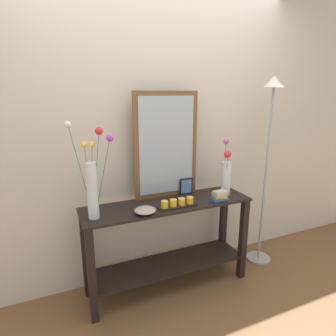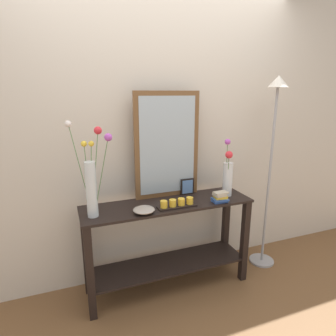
{
  "view_description": "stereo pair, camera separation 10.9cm",
  "coord_description": "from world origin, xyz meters",
  "px_view_note": "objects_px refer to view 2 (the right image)",
  "views": [
    {
      "loc": [
        -0.88,
        -2.02,
        1.67
      ],
      "look_at": [
        0.0,
        0.0,
        1.08
      ],
      "focal_mm": 30.57,
      "sensor_mm": 36.0,
      "label": 1
    },
    {
      "loc": [
        -0.78,
        -2.06,
        1.67
      ],
      "look_at": [
        0.0,
        0.0,
        1.08
      ],
      "focal_mm": 30.57,
      "sensor_mm": 36.0,
      "label": 2
    }
  ],
  "objects_px": {
    "vase_right": "(228,175)",
    "floor_lamp": "(273,143)",
    "mirror_leaning": "(167,146)",
    "candle_tray": "(177,204)",
    "tall_vase_left": "(91,180)",
    "decorative_bowl": "(144,210)",
    "console_table": "(168,236)",
    "picture_frame_small": "(187,187)",
    "book_stack": "(220,197)"
  },
  "relations": [
    {
      "from": "tall_vase_left",
      "to": "candle_tray",
      "type": "height_order",
      "value": "tall_vase_left"
    },
    {
      "from": "console_table",
      "to": "picture_frame_small",
      "type": "height_order",
      "value": "picture_frame_small"
    },
    {
      "from": "picture_frame_small",
      "to": "book_stack",
      "type": "relative_size",
      "value": 1.05
    },
    {
      "from": "mirror_leaning",
      "to": "decorative_bowl",
      "type": "distance_m",
      "value": 0.59
    },
    {
      "from": "decorative_bowl",
      "to": "picture_frame_small",
      "type": "bearing_deg",
      "value": 28.41
    },
    {
      "from": "book_stack",
      "to": "picture_frame_small",
      "type": "bearing_deg",
      "value": 123.93
    },
    {
      "from": "console_table",
      "to": "decorative_bowl",
      "type": "distance_m",
      "value": 0.43
    },
    {
      "from": "mirror_leaning",
      "to": "decorative_bowl",
      "type": "bearing_deg",
      "value": -135.81
    },
    {
      "from": "mirror_leaning",
      "to": "book_stack",
      "type": "distance_m",
      "value": 0.62
    },
    {
      "from": "candle_tray",
      "to": "book_stack",
      "type": "relative_size",
      "value": 2.29
    },
    {
      "from": "mirror_leaning",
      "to": "candle_tray",
      "type": "relative_size",
      "value": 2.82
    },
    {
      "from": "mirror_leaning",
      "to": "candle_tray",
      "type": "height_order",
      "value": "mirror_leaning"
    },
    {
      "from": "tall_vase_left",
      "to": "candle_tray",
      "type": "xyz_separation_m",
      "value": [
        0.64,
        -0.06,
        -0.25
      ]
    },
    {
      "from": "candle_tray",
      "to": "floor_lamp",
      "type": "height_order",
      "value": "floor_lamp"
    },
    {
      "from": "picture_frame_small",
      "to": "decorative_bowl",
      "type": "relative_size",
      "value": 0.88
    },
    {
      "from": "mirror_leaning",
      "to": "vase_right",
      "type": "relative_size",
      "value": 1.77
    },
    {
      "from": "console_table",
      "to": "vase_right",
      "type": "xyz_separation_m",
      "value": [
        0.55,
        -0.02,
        0.49
      ]
    },
    {
      "from": "mirror_leaning",
      "to": "floor_lamp",
      "type": "relative_size",
      "value": 0.5
    },
    {
      "from": "console_table",
      "to": "candle_tray",
      "type": "distance_m",
      "value": 0.35
    },
    {
      "from": "decorative_bowl",
      "to": "floor_lamp",
      "type": "distance_m",
      "value": 1.33
    },
    {
      "from": "vase_right",
      "to": "floor_lamp",
      "type": "distance_m",
      "value": 0.54
    },
    {
      "from": "tall_vase_left",
      "to": "candle_tray",
      "type": "relative_size",
      "value": 2.18
    },
    {
      "from": "mirror_leaning",
      "to": "vase_right",
      "type": "distance_m",
      "value": 0.59
    },
    {
      "from": "candle_tray",
      "to": "decorative_bowl",
      "type": "height_order",
      "value": "candle_tray"
    },
    {
      "from": "candle_tray",
      "to": "floor_lamp",
      "type": "relative_size",
      "value": 0.18
    },
    {
      "from": "tall_vase_left",
      "to": "book_stack",
      "type": "relative_size",
      "value": 4.98
    },
    {
      "from": "picture_frame_small",
      "to": "console_table",
      "type": "bearing_deg",
      "value": -150.35
    },
    {
      "from": "tall_vase_left",
      "to": "mirror_leaning",
      "type": "bearing_deg",
      "value": 17.8
    },
    {
      "from": "console_table",
      "to": "tall_vase_left",
      "type": "relative_size",
      "value": 2.05
    },
    {
      "from": "candle_tray",
      "to": "picture_frame_small",
      "type": "xyz_separation_m",
      "value": [
        0.2,
        0.24,
        0.04
      ]
    },
    {
      "from": "decorative_bowl",
      "to": "tall_vase_left",
      "type": "bearing_deg",
      "value": 167.91
    },
    {
      "from": "picture_frame_small",
      "to": "mirror_leaning",
      "type": "bearing_deg",
      "value": 170.12
    },
    {
      "from": "vase_right",
      "to": "decorative_bowl",
      "type": "relative_size",
      "value": 3.09
    },
    {
      "from": "tall_vase_left",
      "to": "vase_right",
      "type": "bearing_deg",
      "value": 1.42
    },
    {
      "from": "tall_vase_left",
      "to": "picture_frame_small",
      "type": "relative_size",
      "value": 4.76
    },
    {
      "from": "picture_frame_small",
      "to": "floor_lamp",
      "type": "height_order",
      "value": "floor_lamp"
    },
    {
      "from": "decorative_bowl",
      "to": "console_table",
      "type": "bearing_deg",
      "value": 27.17
    },
    {
      "from": "vase_right",
      "to": "floor_lamp",
      "type": "bearing_deg",
      "value": 2.89
    },
    {
      "from": "book_stack",
      "to": "console_table",
      "type": "bearing_deg",
      "value": 162.33
    },
    {
      "from": "candle_tray",
      "to": "tall_vase_left",
      "type": "bearing_deg",
      "value": 174.82
    },
    {
      "from": "console_table",
      "to": "book_stack",
      "type": "relative_size",
      "value": 10.19
    },
    {
      "from": "tall_vase_left",
      "to": "book_stack",
      "type": "height_order",
      "value": "tall_vase_left"
    },
    {
      "from": "vase_right",
      "to": "floor_lamp",
      "type": "xyz_separation_m",
      "value": [
        0.47,
        0.02,
        0.25
      ]
    },
    {
      "from": "floor_lamp",
      "to": "picture_frame_small",
      "type": "bearing_deg",
      "value": 170.8
    },
    {
      "from": "console_table",
      "to": "candle_tray",
      "type": "relative_size",
      "value": 4.45
    },
    {
      "from": "mirror_leaning",
      "to": "picture_frame_small",
      "type": "xyz_separation_m",
      "value": [
        0.18,
        -0.03,
        -0.38
      ]
    },
    {
      "from": "tall_vase_left",
      "to": "vase_right",
      "type": "distance_m",
      "value": 1.15
    },
    {
      "from": "mirror_leaning",
      "to": "book_stack",
      "type": "height_order",
      "value": "mirror_leaning"
    },
    {
      "from": "picture_frame_small",
      "to": "vase_right",
      "type": "bearing_deg",
      "value": -25.75
    },
    {
      "from": "console_table",
      "to": "book_stack",
      "type": "height_order",
      "value": "book_stack"
    }
  ]
}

